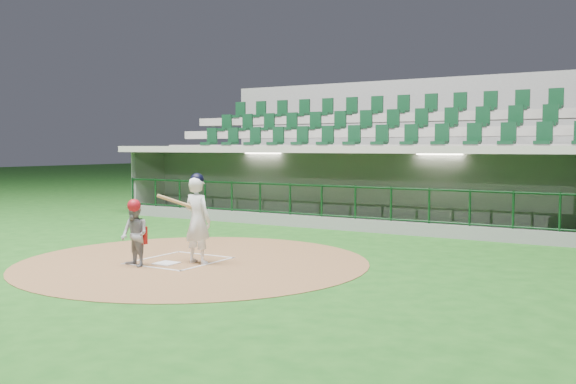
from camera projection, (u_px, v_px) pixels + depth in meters
name	position (u px, v px, depth m)	size (l,w,h in m)	color
ground	(189.00, 259.00, 13.54)	(120.00, 120.00, 0.00)	#194E16
dirt_circle	(194.00, 262.00, 13.22)	(7.20, 7.20, 0.01)	brown
home_plate	(166.00, 263.00, 12.94)	(0.43, 0.43, 0.02)	white
batter_box_chalk	(180.00, 260.00, 13.28)	(1.55, 1.80, 0.01)	white
dugout_structure	(349.00, 192.00, 20.17)	(16.40, 3.70, 3.00)	slate
seating_deck	(387.00, 174.00, 22.76)	(17.00, 6.72, 5.15)	slate
batter	(197.00, 218.00, 12.94)	(0.87, 0.88, 1.83)	white
catcher	(135.00, 234.00, 12.61)	(0.71, 0.62, 1.34)	gray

